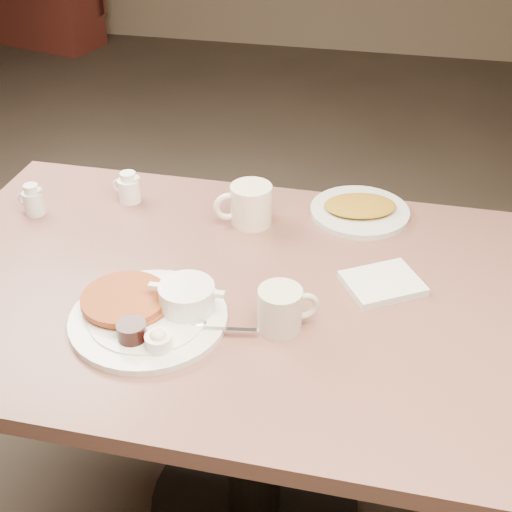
% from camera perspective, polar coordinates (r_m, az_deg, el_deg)
% --- Properties ---
extents(diner_table, '(1.50, 0.90, 0.75)m').
position_cam_1_polar(diner_table, '(1.58, -0.16, -7.62)').
color(diner_table, '#84564C').
rests_on(diner_table, ground).
extents(main_plate, '(0.39, 0.32, 0.07)m').
position_cam_1_polar(main_plate, '(1.39, -8.55, -4.44)').
color(main_plate, white).
rests_on(main_plate, diner_table).
extents(coffee_mug_near, '(0.13, 0.11, 0.09)m').
position_cam_1_polar(coffee_mug_near, '(1.34, 2.12, -4.35)').
color(coffee_mug_near, beige).
rests_on(coffee_mug_near, diner_table).
extents(napkin, '(0.20, 0.19, 0.02)m').
position_cam_1_polar(napkin, '(1.49, 10.40, -2.25)').
color(napkin, silver).
rests_on(napkin, diner_table).
extents(coffee_mug_far, '(0.15, 0.13, 0.10)m').
position_cam_1_polar(coffee_mug_far, '(1.67, -0.55, 4.26)').
color(coffee_mug_far, '#F9E7CE').
rests_on(coffee_mug_far, diner_table).
extents(creamer_left, '(0.08, 0.07, 0.08)m').
position_cam_1_polar(creamer_left, '(1.80, -17.94, 4.38)').
color(creamer_left, white).
rests_on(creamer_left, diner_table).
extents(creamer_right, '(0.08, 0.07, 0.08)m').
position_cam_1_polar(creamer_right, '(1.80, -10.46, 5.54)').
color(creamer_right, white).
rests_on(creamer_right, diner_table).
extents(hash_plate, '(0.30, 0.30, 0.04)m').
position_cam_1_polar(hash_plate, '(1.74, 8.57, 3.81)').
color(hash_plate, beige).
rests_on(hash_plate, diner_table).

